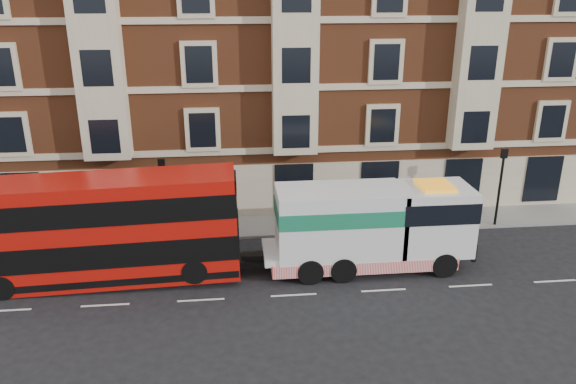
% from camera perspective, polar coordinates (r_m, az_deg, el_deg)
% --- Properties ---
extents(ground, '(120.00, 120.00, 0.00)m').
position_cam_1_polar(ground, '(24.81, 0.58, -10.44)').
color(ground, black).
rests_on(ground, ground).
extents(sidewalk, '(90.00, 3.00, 0.15)m').
position_cam_1_polar(sidewalk, '(31.44, -0.96, -3.38)').
color(sidewalk, slate).
rests_on(sidewalk, ground).
extents(victorian_terrace, '(45.00, 12.00, 20.40)m').
position_cam_1_polar(victorian_terrace, '(36.43, -1.31, 16.12)').
color(victorian_terrace, brown).
rests_on(victorian_terrace, ground).
extents(lamp_post_west, '(0.35, 0.15, 4.35)m').
position_cam_1_polar(lamp_post_west, '(29.38, -12.50, -0.13)').
color(lamp_post_west, black).
rests_on(lamp_post_west, sidewalk).
extents(lamp_post_east, '(0.35, 0.15, 4.35)m').
position_cam_1_polar(lamp_post_east, '(32.55, 20.78, 1.00)').
color(lamp_post_east, black).
rests_on(lamp_post_east, sidewalk).
extents(double_decker_bus, '(12.06, 2.77, 4.88)m').
position_cam_1_polar(double_decker_bus, '(26.16, -18.49, -3.51)').
color(double_decker_bus, '#B4100A').
rests_on(double_decker_bus, ground).
extents(tow_truck, '(9.66, 2.85, 4.02)m').
position_cam_1_polar(tow_truck, '(26.40, 8.11, -3.48)').
color(tow_truck, silver).
rests_on(tow_truck, ground).
extents(pedestrian, '(0.76, 0.65, 1.77)m').
position_cam_1_polar(pedestrian, '(31.95, -20.53, -2.46)').
color(pedestrian, '#192733').
rests_on(pedestrian, sidewalk).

